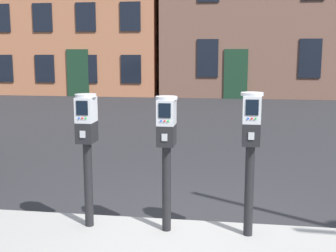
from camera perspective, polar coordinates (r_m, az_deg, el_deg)
The scene contains 5 objects.
ground_plane at distance 4.80m, azimuth 3.41°, elevation -14.52°, with size 160.00×160.00×0.00m, color #28282B.
parking_meter_near_kerb at distance 4.59m, azimuth -10.46°, elevation -1.32°, with size 0.22×0.25×1.40m.
parking_meter_twin_adjacent at distance 4.40m, azimuth -0.19°, elevation -1.73°, with size 0.22×0.25×1.39m.
parking_meter_end_of_row at distance 4.35m, azimuth 10.66°, elevation -1.58°, with size 0.22×0.25×1.44m.
townhouse_cream_stone at distance 23.71m, azimuth -10.30°, elevation 15.52°, with size 7.98×6.84×9.00m.
Camera 1 is at (0.37, -4.37, 1.95)m, focal length 47.09 mm.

